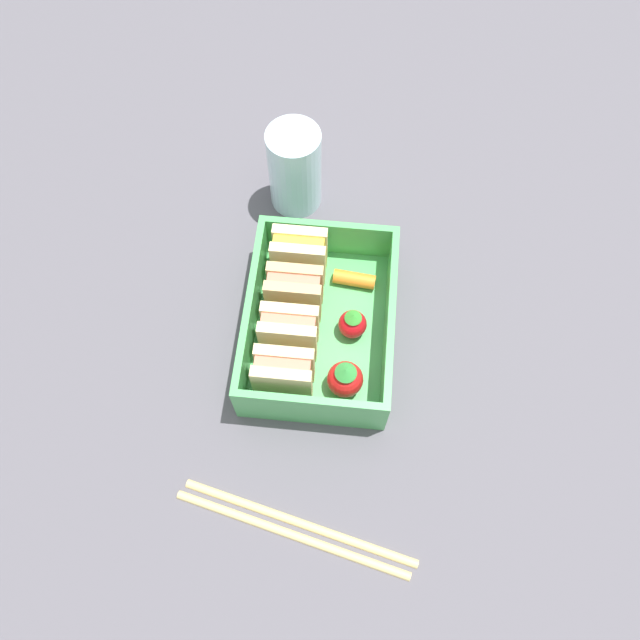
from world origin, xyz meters
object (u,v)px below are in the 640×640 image
at_px(sandwich_center_left, 289,332).
at_px(sandwich_center_right, 299,255).
at_px(sandwich_left, 284,374).
at_px(strawberry_left, 345,379).
at_px(drinking_glass, 295,169).
at_px(carrot_stick_far_left, 354,279).
at_px(chopstick_pair, 293,528).
at_px(sandwich_center, 294,292).
at_px(strawberry_far_left, 352,325).

xyz_separation_m(sandwich_center_left, sandwich_center_right, (0.08, 0.00, 0.00)).
bearing_deg(sandwich_left, strawberry_left, -84.90).
height_order(sandwich_center_left, drinking_glass, drinking_glass).
bearing_deg(drinking_glass, carrot_stick_far_left, -146.59).
bearing_deg(drinking_glass, strawberry_left, -162.06).
height_order(strawberry_left, chopstick_pair, strawberry_left).
relative_size(sandwich_center, chopstick_pair, 0.27).
xyz_separation_m(sandwich_center, drinking_glass, (0.13, 0.01, 0.01)).
bearing_deg(sandwich_left, drinking_glass, 4.02).
bearing_deg(sandwich_center_right, sandwich_left, 180.00).
xyz_separation_m(sandwich_left, strawberry_far_left, (0.06, -0.05, -0.01)).
bearing_deg(sandwich_center_left, sandwich_center, 0.00).
relative_size(sandwich_center, sandwich_center_right, 1.00).
xyz_separation_m(sandwich_left, sandwich_center, (0.08, 0.00, 0.00)).
relative_size(sandwich_left, carrot_stick_far_left, 1.37).
bearing_deg(sandwich_center_right, sandwich_center, 180.00).
distance_m(chopstick_pair, drinking_glass, 0.32).
relative_size(sandwich_center_right, strawberry_far_left, 1.69).
bearing_deg(sandwich_center_right, strawberry_far_left, -137.74).
relative_size(sandwich_center_left, sandwich_center, 1.00).
xyz_separation_m(sandwich_center_left, sandwich_center, (0.04, 0.00, 0.00)).
xyz_separation_m(sandwich_center_left, drinking_glass, (0.16, 0.01, 0.01)).
relative_size(sandwich_center_right, strawberry_left, 1.44).
height_order(sandwich_left, strawberry_left, sandwich_left).
distance_m(sandwich_center_left, chopstick_pair, 0.16).
xyz_separation_m(sandwich_left, chopstick_pair, (-0.11, -0.02, -0.03)).
bearing_deg(strawberry_far_left, chopstick_pair, 169.09).
height_order(sandwich_center_left, chopstick_pair, sandwich_center_left).
xyz_separation_m(sandwich_center, carrot_stick_far_left, (0.03, -0.05, -0.02)).
relative_size(sandwich_center, strawberry_left, 1.44).
relative_size(carrot_stick_far_left, drinking_glass, 0.42).
relative_size(sandwich_left, strawberry_left, 1.44).
distance_m(sandwich_left, strawberry_far_left, 0.08).
height_order(sandwich_center_right, carrot_stick_far_left, sandwich_center_right).
xyz_separation_m(sandwich_left, sandwich_center_left, (0.04, 0.00, 0.00)).
distance_m(sandwich_center, strawberry_left, 0.09).
height_order(carrot_stick_far_left, drinking_glass, drinking_glass).
bearing_deg(sandwich_center, strawberry_far_left, -110.83).
height_order(sandwich_center_right, strawberry_far_left, sandwich_center_right).
height_order(strawberry_far_left, chopstick_pair, strawberry_far_left).
bearing_deg(carrot_stick_far_left, strawberry_left, 179.64).
distance_m(sandwich_center_left, carrot_stick_far_left, 0.09).
height_order(sandwich_left, drinking_glass, drinking_glass).
xyz_separation_m(strawberry_left, strawberry_far_left, (0.05, -0.00, -0.00)).
distance_m(sandwich_center_right, strawberry_far_left, 0.08).
xyz_separation_m(strawberry_left, drinking_glass, (0.20, 0.06, 0.02)).
xyz_separation_m(strawberry_far_left, carrot_stick_far_left, (0.05, 0.00, -0.01)).
height_order(sandwich_center_left, strawberry_far_left, sandwich_center_left).
relative_size(sandwich_center, carrot_stick_far_left, 1.37).
bearing_deg(carrot_stick_far_left, sandwich_center_left, 142.85).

